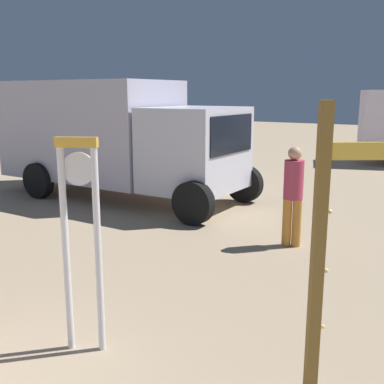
{
  "coord_description": "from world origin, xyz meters",
  "views": [
    {
      "loc": [
        3.62,
        -0.68,
        2.63
      ],
      "look_at": [
        0.15,
        5.02,
        1.2
      ],
      "focal_mm": 43.37,
      "sensor_mm": 36.0,
      "label": 1
    }
  ],
  "objects_px": {
    "arrow_sign": "(362,211)",
    "box_truck_near": "(113,135)",
    "standing_clock": "(81,228)",
    "person_distant": "(293,191)"
  },
  "relations": [
    {
      "from": "arrow_sign",
      "to": "box_truck_near",
      "type": "xyz_separation_m",
      "value": [
        -7.13,
        5.15,
        -0.09
      ]
    },
    {
      "from": "standing_clock",
      "to": "person_distant",
      "type": "height_order",
      "value": "standing_clock"
    },
    {
      "from": "standing_clock",
      "to": "arrow_sign",
      "type": "bearing_deg",
      "value": 14.98
    },
    {
      "from": "standing_clock",
      "to": "person_distant",
      "type": "distance_m",
      "value": 4.4
    },
    {
      "from": "standing_clock",
      "to": "arrow_sign",
      "type": "height_order",
      "value": "arrow_sign"
    },
    {
      "from": "box_truck_near",
      "to": "arrow_sign",
      "type": "bearing_deg",
      "value": -35.85
    },
    {
      "from": "person_distant",
      "to": "box_truck_near",
      "type": "xyz_separation_m",
      "value": [
        -5.31,
        1.5,
        0.62
      ]
    },
    {
      "from": "arrow_sign",
      "to": "person_distant",
      "type": "height_order",
      "value": "arrow_sign"
    },
    {
      "from": "arrow_sign",
      "to": "person_distant",
      "type": "relative_size",
      "value": 1.47
    },
    {
      "from": "standing_clock",
      "to": "box_truck_near",
      "type": "relative_size",
      "value": 0.33
    }
  ]
}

